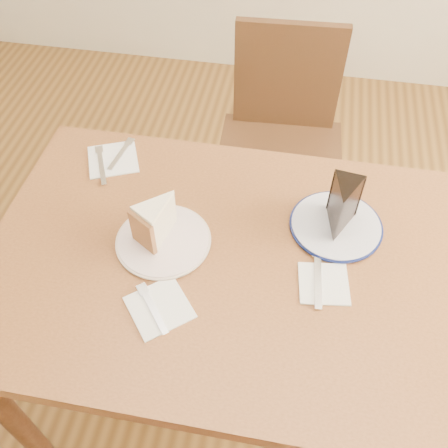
# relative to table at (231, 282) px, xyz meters

# --- Properties ---
(ground) EXTENTS (4.00, 4.00, 0.00)m
(ground) POSITION_rel_table_xyz_m (0.00, 0.00, -0.65)
(ground) COLOR #503315
(ground) RESTS_ON ground
(table) EXTENTS (1.20, 0.80, 0.75)m
(table) POSITION_rel_table_xyz_m (0.00, 0.00, 0.00)
(table) COLOR #583118
(table) RESTS_ON ground
(chair_far) EXTENTS (0.47, 0.47, 0.90)m
(chair_far) POSITION_rel_table_xyz_m (0.06, 0.72, -0.15)
(chair_far) COLOR black
(chair_far) RESTS_ON ground
(plate_cream) EXTENTS (0.22, 0.22, 0.01)m
(plate_cream) POSITION_rel_table_xyz_m (-0.17, 0.02, 0.10)
(plate_cream) COLOR silver
(plate_cream) RESTS_ON table
(plate_navy) EXTENTS (0.22, 0.22, 0.01)m
(plate_navy) POSITION_rel_table_xyz_m (0.24, 0.14, 0.10)
(plate_navy) COLOR silver
(plate_navy) RESTS_ON table
(carrot_cake) EXTENTS (0.12, 0.13, 0.10)m
(carrot_cake) POSITION_rel_table_xyz_m (-0.18, 0.04, 0.16)
(carrot_cake) COLOR beige
(carrot_cake) RESTS_ON plate_cream
(chocolate_cake) EXTENTS (0.09, 0.11, 0.13)m
(chocolate_cake) POSITION_rel_table_xyz_m (0.24, 0.14, 0.17)
(chocolate_cake) COLOR black
(chocolate_cake) RESTS_ON plate_navy
(napkin_cream) EXTENTS (0.18, 0.18, 0.00)m
(napkin_cream) POSITION_rel_table_xyz_m (-0.13, -0.16, 0.10)
(napkin_cream) COLOR white
(napkin_cream) RESTS_ON table
(napkin_navy) EXTENTS (0.13, 0.13, 0.00)m
(napkin_navy) POSITION_rel_table_xyz_m (0.22, -0.03, 0.10)
(napkin_navy) COLOR white
(napkin_navy) RESTS_ON table
(napkin_spare) EXTENTS (0.18, 0.18, 0.00)m
(napkin_spare) POSITION_rel_table_xyz_m (-0.39, 0.28, 0.10)
(napkin_spare) COLOR white
(napkin_spare) RESTS_ON table
(fork_cream) EXTENTS (0.10, 0.12, 0.00)m
(fork_cream) POSITION_rel_table_xyz_m (-0.15, -0.17, 0.10)
(fork_cream) COLOR silver
(fork_cream) RESTS_ON napkin_cream
(knife_navy) EXTENTS (0.03, 0.17, 0.00)m
(knife_navy) POSITION_rel_table_xyz_m (0.21, -0.02, 0.10)
(knife_navy) COLOR silver
(knife_navy) RESTS_ON napkin_navy
(fork_spare) EXTENTS (0.04, 0.14, 0.00)m
(fork_spare) POSITION_rel_table_xyz_m (-0.37, 0.30, 0.10)
(fork_spare) COLOR silver
(fork_spare) RESTS_ON napkin_spare
(knife_spare) EXTENTS (0.08, 0.15, 0.00)m
(knife_spare) POSITION_rel_table_xyz_m (-0.41, 0.25, 0.10)
(knife_spare) COLOR silver
(knife_spare) RESTS_ON napkin_spare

